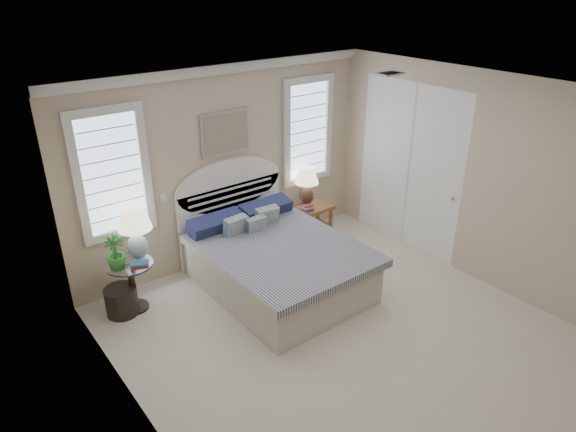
# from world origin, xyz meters

# --- Properties ---
(floor) EXTENTS (4.50, 5.00, 0.01)m
(floor) POSITION_xyz_m (0.00, 0.00, 0.00)
(floor) COLOR beige
(floor) RESTS_ON ground
(ceiling) EXTENTS (4.50, 5.00, 0.01)m
(ceiling) POSITION_xyz_m (0.00, 0.00, 2.70)
(ceiling) COLOR white
(ceiling) RESTS_ON wall_back
(wall_back) EXTENTS (4.50, 0.02, 2.70)m
(wall_back) POSITION_xyz_m (0.00, 2.50, 1.35)
(wall_back) COLOR beige
(wall_back) RESTS_ON floor
(wall_left) EXTENTS (0.02, 5.00, 2.70)m
(wall_left) POSITION_xyz_m (-2.25, 0.00, 1.35)
(wall_left) COLOR beige
(wall_left) RESTS_ON floor
(wall_right) EXTENTS (0.02, 5.00, 2.70)m
(wall_right) POSITION_xyz_m (2.25, 0.00, 1.35)
(wall_right) COLOR beige
(wall_right) RESTS_ON floor
(crown_molding) EXTENTS (4.50, 0.08, 0.12)m
(crown_molding) POSITION_xyz_m (0.00, 2.46, 2.64)
(crown_molding) COLOR silver
(crown_molding) RESTS_ON wall_back
(hvac_vent) EXTENTS (0.30, 0.20, 0.02)m
(hvac_vent) POSITION_xyz_m (1.20, 0.80, 2.68)
(hvac_vent) COLOR #B2B2B2
(hvac_vent) RESTS_ON ceiling
(switch_plate) EXTENTS (0.08, 0.01, 0.12)m
(switch_plate) POSITION_xyz_m (-0.95, 2.48, 1.15)
(switch_plate) COLOR silver
(switch_plate) RESTS_ON wall_back
(window_left) EXTENTS (0.90, 0.06, 1.60)m
(window_left) POSITION_xyz_m (-1.55, 2.48, 1.60)
(window_left) COLOR silver
(window_left) RESTS_ON wall_back
(window_right) EXTENTS (0.90, 0.06, 1.60)m
(window_right) POSITION_xyz_m (1.40, 2.48, 1.60)
(window_right) COLOR silver
(window_right) RESTS_ON wall_back
(painting) EXTENTS (0.74, 0.04, 0.58)m
(painting) POSITION_xyz_m (0.00, 2.46, 1.82)
(painting) COLOR silver
(painting) RESTS_ON wall_back
(closet_door) EXTENTS (0.02, 1.80, 2.40)m
(closet_door) POSITION_xyz_m (2.23, 1.20, 1.20)
(closet_door) COLOR white
(closet_door) RESTS_ON floor
(bed) EXTENTS (1.72, 2.28, 1.47)m
(bed) POSITION_xyz_m (0.00, 1.46, 0.39)
(bed) COLOR beige
(bed) RESTS_ON floor
(side_table_left) EXTENTS (0.56, 0.56, 0.63)m
(side_table_left) POSITION_xyz_m (-1.65, 2.05, 0.39)
(side_table_left) COLOR black
(side_table_left) RESTS_ON floor
(nightstand_right) EXTENTS (0.50, 0.40, 0.53)m
(nightstand_right) POSITION_xyz_m (1.30, 2.15, 0.39)
(nightstand_right) COLOR #975A31
(nightstand_right) RESTS_ON floor
(floor_pot) EXTENTS (0.42, 0.42, 0.35)m
(floor_pot) POSITION_xyz_m (-1.81, 2.04, 0.17)
(floor_pot) COLOR black
(floor_pot) RESTS_ON floor
(lamp_left) EXTENTS (0.44, 0.44, 0.66)m
(lamp_left) POSITION_xyz_m (-1.49, 2.13, 1.03)
(lamp_left) COLOR white
(lamp_left) RESTS_ON side_table_left
(lamp_right) EXTENTS (0.47, 0.47, 0.59)m
(lamp_right) POSITION_xyz_m (1.24, 2.28, 0.89)
(lamp_right) COLOR black
(lamp_right) RESTS_ON nightstand_right
(potted_plant) EXTENTS (0.29, 0.29, 0.40)m
(potted_plant) POSITION_xyz_m (-1.80, 2.03, 0.83)
(potted_plant) COLOR #366829
(potted_plant) RESTS_ON side_table_left
(books_left) EXTENTS (0.24, 0.21, 0.05)m
(books_left) POSITION_xyz_m (-1.58, 1.91, 0.66)
(books_left) COLOR maroon
(books_left) RESTS_ON side_table_left
(books_right) EXTENTS (0.19, 0.16, 0.09)m
(books_right) POSITION_xyz_m (1.10, 2.07, 0.57)
(books_right) COLOR maroon
(books_right) RESTS_ON nightstand_right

